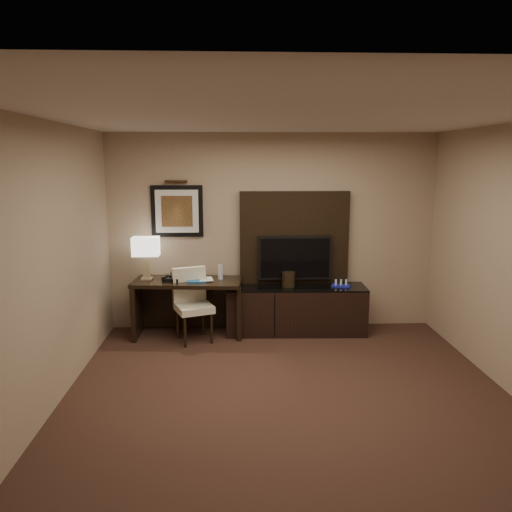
{
  "coord_description": "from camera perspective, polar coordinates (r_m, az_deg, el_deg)",
  "views": [
    {
      "loc": [
        -0.52,
        -4.33,
        2.33
      ],
      "look_at": [
        -0.26,
        1.8,
        1.15
      ],
      "focal_mm": 35.0,
      "sensor_mm": 36.0,
      "label": 1
    }
  ],
  "objects": [
    {
      "name": "wall_front",
      "position": [
        2.14,
        12.43,
        -16.6
      ],
      "size": [
        4.5,
        0.01,
        2.7
      ],
      "primitive_type": "cube",
      "color": "tan",
      "rests_on": "floor"
    },
    {
      "name": "desk_phone",
      "position": [
        6.66,
        -9.59,
        -2.39
      ],
      "size": [
        0.25,
        0.23,
        0.11
      ],
      "primitive_type": null,
      "rotation": [
        0.0,
        0.0,
        -0.18
      ],
      "color": "black",
      "rests_on": "desk"
    },
    {
      "name": "desk_chair",
      "position": [
        6.54,
        -7.11,
        -5.82
      ],
      "size": [
        0.59,
        0.63,
        0.92
      ],
      "primitive_type": null,
      "rotation": [
        0.0,
        0.0,
        0.37
      ],
      "color": "#EDE6C6",
      "rests_on": "floor"
    },
    {
      "name": "book",
      "position": [
        6.61,
        -6.54,
        -1.83
      ],
      "size": [
        0.18,
        0.05,
        0.24
      ],
      "primitive_type": "imported",
      "rotation": [
        0.0,
        0.0,
        0.16
      ],
      "color": "tan",
      "rests_on": "desk"
    },
    {
      "name": "table_lamp",
      "position": [
        6.79,
        -12.43,
        -0.29
      ],
      "size": [
        0.36,
        0.23,
        0.56
      ],
      "primitive_type": null,
      "rotation": [
        0.0,
        0.0,
        0.09
      ],
      "color": "tan",
      "rests_on": "desk"
    },
    {
      "name": "tv_wall_panel",
      "position": [
        6.9,
        4.38,
        2.02
      ],
      "size": [
        1.5,
        0.12,
        1.3
      ],
      "primitive_type": "cube",
      "color": "black",
      "rests_on": "wall_back"
    },
    {
      "name": "artwork",
      "position": [
        6.89,
        -9.0,
        5.08
      ],
      "size": [
        0.7,
        0.04,
        0.7
      ],
      "primitive_type": "cube",
      "color": "black",
      "rests_on": "wall_back"
    },
    {
      "name": "floor",
      "position": [
        4.95,
        4.04,
        -17.3
      ],
      "size": [
        4.5,
        5.0,
        0.01
      ],
      "primitive_type": "cube",
      "color": "#341E17",
      "rests_on": "ground"
    },
    {
      "name": "wall_left",
      "position": [
        4.77,
        -23.71,
        -1.91
      ],
      "size": [
        0.01,
        5.0,
        2.7
      ],
      "primitive_type": "cube",
      "color": "tan",
      "rests_on": "floor"
    },
    {
      "name": "blue_folder",
      "position": [
        6.66,
        -6.74,
        -2.71
      ],
      "size": [
        0.24,
        0.31,
        0.02
      ],
      "primitive_type": "cube",
      "rotation": [
        0.0,
        0.0,
        -0.01
      ],
      "color": "#1960A4",
      "rests_on": "desk"
    },
    {
      "name": "credenza",
      "position": [
        6.88,
        4.59,
        -6.1
      ],
      "size": [
        1.9,
        0.59,
        0.65
      ],
      "primitive_type": "cube",
      "rotation": [
        0.0,
        0.0,
        -0.03
      ],
      "color": "black",
      "rests_on": "floor"
    },
    {
      "name": "tv",
      "position": [
        6.85,
        4.45,
        -0.18
      ],
      "size": [
        1.0,
        0.08,
        0.6
      ],
      "primitive_type": "cube",
      "color": "black",
      "rests_on": "tv_wall_panel"
    },
    {
      "name": "water_bottle",
      "position": [
        6.68,
        -4.09,
        -1.85
      ],
      "size": [
        0.07,
        0.07,
        0.19
      ],
      "primitive_type": "cylinder",
      "rotation": [
        0.0,
        0.0,
        0.06
      ],
      "color": "silver",
      "rests_on": "desk"
    },
    {
      "name": "picture_light",
      "position": [
        6.82,
        -9.14,
        8.39
      ],
      "size": [
        0.04,
        0.04,
        0.3
      ],
      "primitive_type": "cylinder",
      "color": "#412614",
      "rests_on": "wall_back"
    },
    {
      "name": "ice_bucket",
      "position": [
        6.76,
        3.73,
        -2.68
      ],
      "size": [
        0.22,
        0.22,
        0.2
      ],
      "primitive_type": "cylinder",
      "rotation": [
        0.0,
        0.0,
        0.26
      ],
      "color": "black",
      "rests_on": "credenza"
    },
    {
      "name": "ceiling",
      "position": [
        4.38,
        4.53,
        15.7
      ],
      "size": [
        4.5,
        5.0,
        0.01
      ],
      "primitive_type": "cube",
      "color": "silver",
      "rests_on": "wall_back"
    },
    {
      "name": "wall_back",
      "position": [
        6.92,
        1.86,
        2.74
      ],
      "size": [
        4.5,
        0.01,
        2.7
      ],
      "primitive_type": "cube",
      "color": "tan",
      "rests_on": "floor"
    },
    {
      "name": "desk",
      "position": [
        6.8,
        -7.76,
        -5.88
      ],
      "size": [
        1.47,
        0.73,
        0.76
      ],
      "primitive_type": "cube",
      "rotation": [
        0.0,
        0.0,
        -0.08
      ],
      "color": "black",
      "rests_on": "floor"
    },
    {
      "name": "minibar_tray",
      "position": [
        6.86,
        9.69,
        -3.1
      ],
      "size": [
        0.28,
        0.22,
        0.09
      ],
      "primitive_type": null,
      "rotation": [
        0.0,
        0.0,
        -0.33
      ],
      "color": "#171C9A",
      "rests_on": "credenza"
    }
  ]
}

